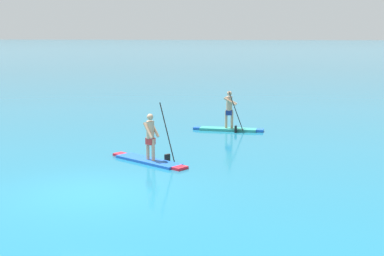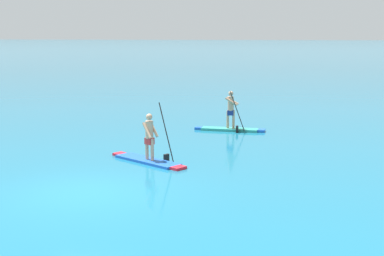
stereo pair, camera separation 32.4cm
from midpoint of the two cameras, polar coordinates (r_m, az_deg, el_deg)
ground at (r=15.67m, az=-10.74°, el=-6.40°), size 440.00×440.00×0.00m
paddleboarder_mid_center at (r=18.87m, az=-4.72°, el=-2.38°), size 2.81×2.31×2.01m
paddleboarder_far_right at (r=24.72m, az=3.33°, el=0.63°), size 3.08×0.99×1.80m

